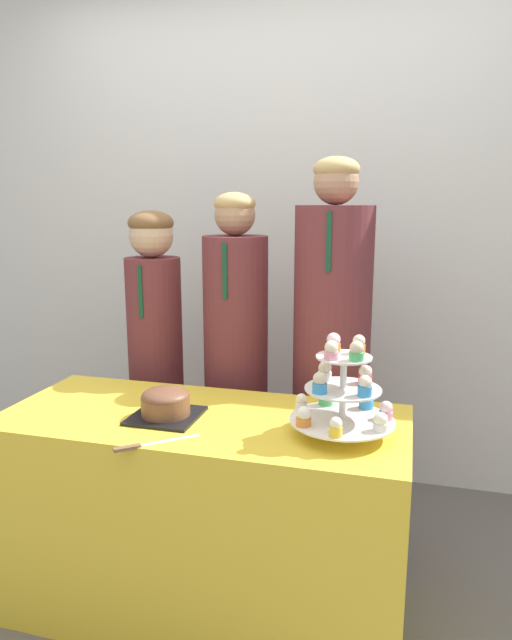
% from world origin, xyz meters
% --- Properties ---
extents(wall_back, '(9.00, 0.06, 2.70)m').
position_xyz_m(wall_back, '(0.00, 1.48, 1.35)').
color(wall_back, silver).
rests_on(wall_back, ground_plane).
extents(table, '(1.37, 0.59, 0.73)m').
position_xyz_m(table, '(0.00, 0.29, 0.36)').
color(table, yellow).
rests_on(table, ground_plane).
extents(round_cake, '(0.22, 0.22, 0.10)m').
position_xyz_m(round_cake, '(-0.11, 0.25, 0.78)').
color(round_cake, black).
rests_on(round_cake, table).
extents(cake_knife, '(0.21, 0.18, 0.01)m').
position_xyz_m(cake_knife, '(-0.09, 0.02, 0.73)').
color(cake_knife, silver).
rests_on(cake_knife, table).
extents(cupcake_stand, '(0.32, 0.32, 0.31)m').
position_xyz_m(cupcake_stand, '(0.47, 0.26, 0.87)').
color(cupcake_stand, silver).
rests_on(cupcake_stand, table).
extents(student_0, '(0.24, 0.25, 1.40)m').
position_xyz_m(student_0, '(-0.42, 0.83, 0.70)').
color(student_0, brown).
rests_on(student_0, ground_plane).
extents(student_1, '(0.27, 0.28, 1.48)m').
position_xyz_m(student_1, '(-0.05, 0.83, 0.70)').
color(student_1, brown).
rests_on(student_1, ground_plane).
extents(student_2, '(0.31, 0.32, 1.61)m').
position_xyz_m(student_2, '(0.36, 0.83, 0.76)').
color(student_2, brown).
rests_on(student_2, ground_plane).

